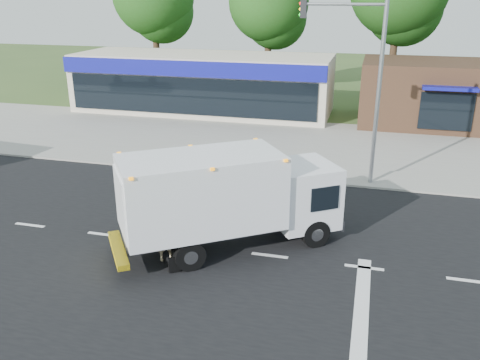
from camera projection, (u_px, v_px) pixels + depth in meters
The scene contains 11 objects.
ground at pixel (270, 256), 16.51m from camera, with size 120.00×120.00×0.00m, color #385123.
road_asphalt at pixel (270, 256), 16.50m from camera, with size 60.00×14.00×0.02m, color black.
sidewalk at pixel (305, 173), 23.92m from camera, with size 60.00×2.40×0.12m, color gray.
parking_apron at pixel (319, 141), 29.19m from camera, with size 60.00×9.00×0.02m, color gray.
lane_markings at pixel (305, 283), 14.95m from camera, with size 55.20×7.00×0.01m.
ems_box_truck at pixel (226, 194), 16.41m from camera, with size 7.46×6.17×3.32m.
emergency_worker at pixel (165, 235), 15.98m from camera, with size 0.72×0.68×1.76m.
retail_strip_mall at pixel (203, 83), 36.03m from camera, with size 18.00×6.20×4.00m.
brown_storefront at pixel (442, 94), 32.25m from camera, with size 10.00×6.70×4.00m.
traffic_signal_pole at pixel (364, 72), 21.12m from camera, with size 3.51×0.25×8.00m.
background_trees at pixel (334, 1), 39.67m from camera, with size 36.77×7.39×12.10m.
Camera 1 is at (2.80, -14.38, 8.06)m, focal length 38.00 mm.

